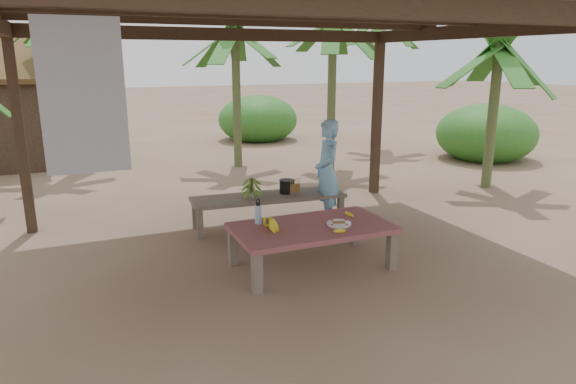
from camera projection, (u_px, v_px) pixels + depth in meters
name	position (u px, v px, depth m)	size (l,w,h in m)	color
ground	(279.00, 259.00, 6.22)	(80.00, 80.00, 0.00)	brown
pavilion	(277.00, 18.00, 5.50)	(6.60, 5.60, 2.95)	black
work_table	(312.00, 231.00, 5.89)	(1.81, 1.01, 0.50)	brown
bench	(269.00, 199.00, 7.37)	(2.24, 0.79, 0.45)	brown
ripe_banana_bunch	(267.00, 224.00, 5.68)	(0.25, 0.22, 0.15)	yellow
plate	(339.00, 224.00, 5.88)	(0.28, 0.28, 0.04)	white
loose_banana_front	(340.00, 231.00, 5.62)	(0.04, 0.17, 0.04)	yellow
loose_banana_side	(349.00, 214.00, 6.22)	(0.04, 0.15, 0.04)	yellow
water_flask	(258.00, 213.00, 5.91)	(0.08, 0.08, 0.29)	#3D85BE
green_banana_stalk	(252.00, 187.00, 7.24)	(0.25, 0.25, 0.29)	#598C2D
cooking_pot	(287.00, 187.00, 7.47)	(0.22, 0.22, 0.19)	black
skewer_rack	(295.00, 186.00, 7.39)	(0.18, 0.08, 0.24)	#A57F47
woman	(327.00, 172.00, 7.42)	(0.56, 0.36, 1.52)	#7DBEEC
banana_plant_ne	(333.00, 32.00, 10.59)	(1.80, 1.80, 3.38)	#596638
banana_plant_n	(235.00, 41.00, 10.87)	(1.80, 1.80, 3.21)	#596638
banana_plant_nw	(63.00, 22.00, 10.26)	(1.80, 1.80, 3.55)	#596638
banana_plant_e	(498.00, 60.00, 9.09)	(1.80, 1.80, 2.80)	#596638
banana_plant_far	(379.00, 27.00, 13.13)	(1.80, 1.80, 3.64)	#596638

